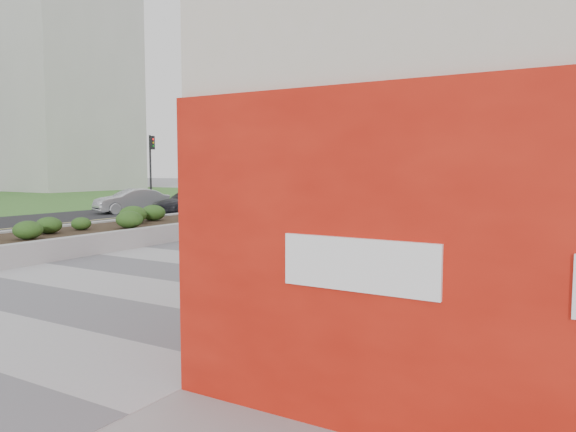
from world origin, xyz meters
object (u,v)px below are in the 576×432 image
planter (172,222)px  traffic_signal_far (151,159)px  car_silver (132,201)px  skateboarder (353,223)px  traffic_signal_near (288,158)px  car_dark (194,202)px

planter → traffic_signal_far: 15.00m
car_silver → skateboarder: bearing=2.0°
traffic_signal_near → car_silver: size_ratio=1.14×
planter → traffic_signal_near: size_ratio=4.29×
planter → traffic_signal_near: 10.90m
traffic_signal_far → car_silver: (2.78, -4.21, -2.15)m
skateboarder → car_dark: size_ratio=0.30×
car_silver → car_dark: bearing=25.3°
skateboarder → car_dark: (-10.82, 5.52, -0.04)m
skateboarder → planter: bearing=-154.7°
skateboarder → car_dark: 12.14m
traffic_signal_far → car_dark: bearing=-30.7°
traffic_signal_near → skateboarder: 13.13m
car_dark → traffic_signal_near: bearing=63.7°
traffic_signal_far → car_silver: bearing=-56.5°
traffic_signal_far → skateboarder: size_ratio=3.08×
traffic_signal_far → car_dark: traffic_signal_far is taller
car_silver → traffic_signal_far: bearing=145.2°
skateboarder → car_silver: size_ratio=0.37×
traffic_signal_far → planter: bearing=-42.5°
traffic_signal_far → car_silver: 5.49m
skateboarder → car_silver: bearing=-179.0°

